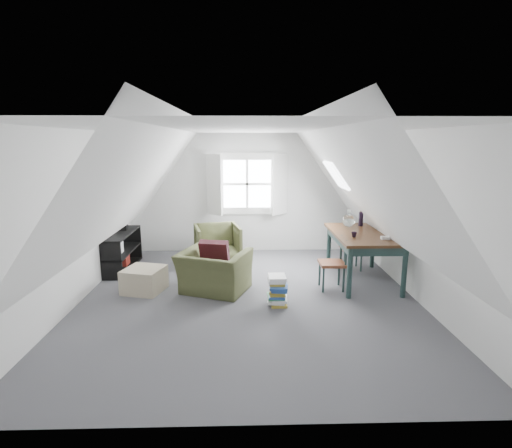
{
  "coord_description": "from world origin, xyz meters",
  "views": [
    {
      "loc": [
        -0.05,
        -5.67,
        2.32
      ],
      "look_at": [
        0.13,
        0.6,
        1.03
      ],
      "focal_mm": 28.0,
      "sensor_mm": 36.0,
      "label": 1
    }
  ],
  "objects_px": {
    "armchair_far": "(218,263)",
    "dining_chair_near": "(334,262)",
    "armchair_near": "(215,291)",
    "dining_table": "(364,239)",
    "ottoman": "(144,280)",
    "media_shelf": "(119,253)",
    "magazine_stack": "(278,290)",
    "dining_chair_far": "(352,247)"
  },
  "relations": [
    {
      "from": "armchair_far",
      "to": "dining_chair_near",
      "type": "xyz_separation_m",
      "value": [
        1.94,
        -1.41,
        0.44
      ]
    },
    {
      "from": "armchair_near",
      "to": "dining_table",
      "type": "height_order",
      "value": "dining_table"
    },
    {
      "from": "ottoman",
      "to": "dining_table",
      "type": "bearing_deg",
      "value": 5.98
    },
    {
      "from": "dining_chair_near",
      "to": "media_shelf",
      "type": "bearing_deg",
      "value": -110.19
    },
    {
      "from": "armchair_near",
      "to": "media_shelf",
      "type": "relative_size",
      "value": 0.75
    },
    {
      "from": "armchair_near",
      "to": "armchair_far",
      "type": "relative_size",
      "value": 1.19
    },
    {
      "from": "dining_table",
      "to": "armchair_near",
      "type": "bearing_deg",
      "value": -173.05
    },
    {
      "from": "armchair_near",
      "to": "ottoman",
      "type": "height_order",
      "value": "ottoman"
    },
    {
      "from": "ottoman",
      "to": "armchair_near",
      "type": "bearing_deg",
      "value": -2.19
    },
    {
      "from": "magazine_stack",
      "to": "media_shelf",
      "type": "bearing_deg",
      "value": 148.32
    },
    {
      "from": "ottoman",
      "to": "media_shelf",
      "type": "bearing_deg",
      "value": 122.63
    },
    {
      "from": "dining_chair_far",
      "to": "magazine_stack",
      "type": "xyz_separation_m",
      "value": [
        -1.49,
        -1.58,
        -0.2
      ]
    },
    {
      "from": "dining_chair_far",
      "to": "dining_chair_near",
      "type": "height_order",
      "value": "dining_chair_near"
    },
    {
      "from": "armchair_near",
      "to": "dining_table",
      "type": "bearing_deg",
      "value": -149.46
    },
    {
      "from": "armchair_far",
      "to": "dining_table",
      "type": "height_order",
      "value": "dining_table"
    },
    {
      "from": "media_shelf",
      "to": "ottoman",
      "type": "bearing_deg",
      "value": -60.66
    },
    {
      "from": "armchair_far",
      "to": "media_shelf",
      "type": "distance_m",
      "value": 1.84
    },
    {
      "from": "armchair_near",
      "to": "ottoman",
      "type": "xyz_separation_m",
      "value": [
        -1.11,
        0.04,
        0.19
      ]
    },
    {
      "from": "dining_chair_far",
      "to": "media_shelf",
      "type": "xyz_separation_m",
      "value": [
        -4.27,
        0.13,
        -0.11
      ]
    },
    {
      "from": "ottoman",
      "to": "dining_table",
      "type": "height_order",
      "value": "dining_table"
    },
    {
      "from": "armchair_near",
      "to": "dining_chair_far",
      "type": "distance_m",
      "value": 2.69
    },
    {
      "from": "armchair_far",
      "to": "dining_chair_far",
      "type": "height_order",
      "value": "dining_chair_far"
    },
    {
      "from": "dining_table",
      "to": "dining_chair_near",
      "type": "xyz_separation_m",
      "value": [
        -0.56,
        -0.35,
        -0.29
      ]
    },
    {
      "from": "dining_table",
      "to": "magazine_stack",
      "type": "xyz_separation_m",
      "value": [
        -1.51,
        -0.96,
        -0.51
      ]
    },
    {
      "from": "dining_chair_far",
      "to": "ottoman",
      "type": "bearing_deg",
      "value": 22.71
    },
    {
      "from": "ottoman",
      "to": "dining_chair_far",
      "type": "relative_size",
      "value": 0.7
    },
    {
      "from": "media_shelf",
      "to": "armchair_far",
      "type": "bearing_deg",
      "value": 6.45
    },
    {
      "from": "dining_table",
      "to": "dining_chair_near",
      "type": "bearing_deg",
      "value": -150.73
    },
    {
      "from": "dining_table",
      "to": "dining_chair_near",
      "type": "relative_size",
      "value": 2.0
    },
    {
      "from": "armchair_far",
      "to": "media_shelf",
      "type": "height_order",
      "value": "media_shelf"
    },
    {
      "from": "media_shelf",
      "to": "magazine_stack",
      "type": "height_order",
      "value": "media_shelf"
    },
    {
      "from": "armchair_near",
      "to": "armchair_far",
      "type": "bearing_deg",
      "value": -67.35
    },
    {
      "from": "armchair_near",
      "to": "media_shelf",
      "type": "height_order",
      "value": "media_shelf"
    },
    {
      "from": "armchair_near",
      "to": "dining_chair_far",
      "type": "bearing_deg",
      "value": -136.05
    },
    {
      "from": "armchair_far",
      "to": "dining_chair_far",
      "type": "relative_size",
      "value": 1.05
    },
    {
      "from": "armchair_far",
      "to": "ottoman",
      "type": "height_order",
      "value": "armchair_far"
    },
    {
      "from": "dining_table",
      "to": "magazine_stack",
      "type": "bearing_deg",
      "value": -150.1
    },
    {
      "from": "ottoman",
      "to": "dining_chair_near",
      "type": "xyz_separation_m",
      "value": [
        3.01,
        0.02,
        0.25
      ]
    },
    {
      "from": "ottoman",
      "to": "dining_chair_near",
      "type": "distance_m",
      "value": 3.02
    },
    {
      "from": "armchair_far",
      "to": "ottoman",
      "type": "relative_size",
      "value": 1.49
    },
    {
      "from": "armchair_far",
      "to": "dining_chair_near",
      "type": "distance_m",
      "value": 2.44
    },
    {
      "from": "armchair_near",
      "to": "dining_chair_far",
      "type": "relative_size",
      "value": 1.25
    }
  ]
}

